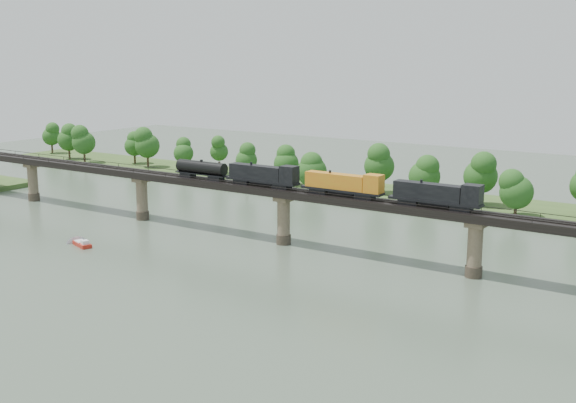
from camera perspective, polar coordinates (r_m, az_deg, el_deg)
The scene contains 7 objects.
ground at distance 125.08m, azimuth -8.14°, elevation -6.29°, with size 400.00×400.00×0.00m, color #3C4C3C.
far_bank at distance 194.38m, azimuth 8.80°, elevation 0.38°, with size 300.00×24.00×1.60m, color #324D1F.
bridge at distance 146.43m, azimuth -0.35°, elevation -1.31°, with size 236.00×30.00×11.50m.
bridge_superstructure at distance 145.15m, azimuth -0.35°, elevation 1.13°, with size 220.00×4.90×0.75m.
far_treeline at distance 192.62m, azimuth 6.09°, elevation 2.77°, with size 289.06×17.54×13.60m.
freight_train at distance 140.86m, azimuth 2.12°, elevation 1.62°, with size 69.13×2.69×4.76m.
motorboat at distance 151.70m, azimuth -15.94°, elevation -3.23°, with size 5.82×3.65×1.53m.
Camera 1 is at (80.20, -88.07, 38.17)m, focal length 45.00 mm.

